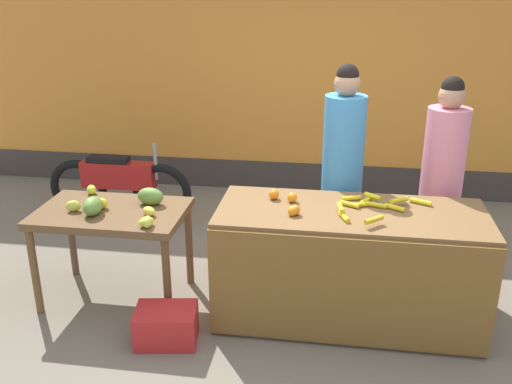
{
  "coord_description": "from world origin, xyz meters",
  "views": [
    {
      "loc": [
        0.26,
        -3.9,
        2.5
      ],
      "look_at": [
        -0.36,
        0.15,
        0.94
      ],
      "focal_mm": 39.89,
      "sensor_mm": 36.0,
      "label": 1
    }
  ],
  "objects_px": {
    "parked_motorcycle": "(119,184)",
    "vendor_woman_pink_shirt": "(441,183)",
    "produce_sack": "(231,246)",
    "vendor_woman_blue_shirt": "(342,175)",
    "produce_crate": "(166,325)"
  },
  "relations": [
    {
      "from": "parked_motorcycle",
      "to": "produce_crate",
      "type": "xyz_separation_m",
      "value": [
        1.16,
        -2.11,
        -0.27
      ]
    },
    {
      "from": "parked_motorcycle",
      "to": "vendor_woman_blue_shirt",
      "type": "bearing_deg",
      "value": -21.51
    },
    {
      "from": "vendor_woman_blue_shirt",
      "to": "produce_sack",
      "type": "distance_m",
      "value": 1.19
    },
    {
      "from": "vendor_woman_blue_shirt",
      "to": "vendor_woman_pink_shirt",
      "type": "relative_size",
      "value": 1.05
    },
    {
      "from": "parked_motorcycle",
      "to": "vendor_woman_pink_shirt",
      "type": "bearing_deg",
      "value": -15.56
    },
    {
      "from": "vendor_woman_blue_shirt",
      "to": "produce_sack",
      "type": "xyz_separation_m",
      "value": [
        -0.95,
        -0.04,
        -0.7
      ]
    },
    {
      "from": "parked_motorcycle",
      "to": "produce_crate",
      "type": "relative_size",
      "value": 3.64
    },
    {
      "from": "vendor_woman_blue_shirt",
      "to": "produce_crate",
      "type": "bearing_deg",
      "value": -135.71
    },
    {
      "from": "vendor_woman_blue_shirt",
      "to": "produce_crate",
      "type": "xyz_separation_m",
      "value": [
        -1.21,
        -1.18,
        -0.81
      ]
    },
    {
      "from": "vendor_woman_blue_shirt",
      "to": "vendor_woman_pink_shirt",
      "type": "distance_m",
      "value": 0.82
    },
    {
      "from": "parked_motorcycle",
      "to": "produce_sack",
      "type": "distance_m",
      "value": 1.73
    },
    {
      "from": "produce_sack",
      "to": "parked_motorcycle",
      "type": "bearing_deg",
      "value": 145.49
    },
    {
      "from": "vendor_woman_pink_shirt",
      "to": "parked_motorcycle",
      "type": "bearing_deg",
      "value": 164.44
    },
    {
      "from": "vendor_woman_blue_shirt",
      "to": "parked_motorcycle",
      "type": "height_order",
      "value": "vendor_woman_blue_shirt"
    },
    {
      "from": "produce_crate",
      "to": "produce_sack",
      "type": "xyz_separation_m",
      "value": [
        0.25,
        1.14,
        0.11
      ]
    }
  ]
}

